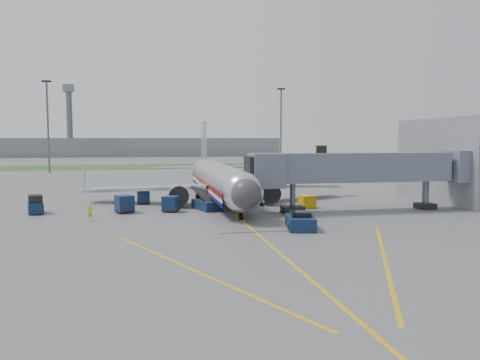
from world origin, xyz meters
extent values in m
plane|color=#565659|center=(0.00, 0.00, 0.00)|extent=(400.00, 400.00, 0.00)
cube|color=#2D4C1E|center=(0.00, 90.00, 0.01)|extent=(300.00, 25.00, 0.01)
cube|color=gold|center=(0.00, -2.00, 0.00)|extent=(0.25, 50.00, 0.01)
cube|color=maroon|center=(0.00, -4.00, 0.00)|extent=(6.00, 0.25, 0.01)
cube|color=gold|center=(-6.00, -14.00, 0.00)|extent=(9.52, 20.04, 0.01)
cube|color=gold|center=(6.00, -14.00, 0.00)|extent=(9.52, 20.04, 0.01)
cylinder|color=silver|center=(0.00, 15.00, 2.70)|extent=(3.80, 28.00, 3.80)
sphere|color=silver|center=(0.00, 1.00, 2.70)|extent=(3.80, 3.80, 3.80)
sphere|color=#38383D|center=(0.00, -0.30, 2.70)|extent=(2.74, 2.74, 2.74)
cube|color=black|center=(0.00, 0.60, 3.25)|extent=(2.20, 1.20, 0.55)
cone|color=silver|center=(0.00, 31.50, 2.70)|extent=(3.80, 5.00, 3.80)
cube|color=#B7BAC1|center=(0.00, 31.00, 6.70)|extent=(0.35, 4.20, 7.00)
cube|color=#B7BAC1|center=(-8.50, 15.00, 1.80)|extent=(15.10, 8.59, 1.13)
cube|color=#B7BAC1|center=(8.50, 15.00, 1.80)|extent=(15.10, 8.59, 1.13)
cylinder|color=silver|center=(-5.20, 12.00, 1.35)|extent=(2.10, 3.60, 2.10)
cylinder|color=silver|center=(5.20, 12.00, 1.35)|extent=(2.10, 3.60, 2.10)
cube|color=maroon|center=(1.92, 15.00, 2.35)|extent=(0.05, 28.00, 0.45)
cube|color=#0E0F62|center=(1.92, 15.00, 1.45)|extent=(0.05, 28.00, 0.35)
cylinder|color=black|center=(0.00, 2.00, 0.30)|extent=(0.28, 0.70, 0.70)
cylinder|color=black|center=(-2.60, 15.50, 0.45)|extent=(0.50, 1.00, 1.00)
cylinder|color=black|center=(2.60, 15.50, 0.45)|extent=(0.50, 1.00, 1.00)
cube|color=slate|center=(13.00, 5.00, 4.60)|extent=(20.00, 3.00, 3.00)
cube|color=slate|center=(3.20, 5.00, 4.40)|extent=(3.20, 3.60, 3.40)
cube|color=black|center=(2.00, 5.00, 4.40)|extent=(1.60, 3.00, 2.80)
cube|color=gold|center=(9.00, 5.00, 6.40)|extent=(1.20, 0.15, 1.00)
cylinder|color=#595B60|center=(6.00, 5.00, 1.55)|extent=(0.56, 0.56, 3.10)
cube|color=black|center=(6.00, 5.00, 0.35)|extent=(2.20, 1.60, 0.70)
cylinder|color=#595B60|center=(21.00, 5.00, 1.55)|extent=(0.70, 0.70, 3.10)
cube|color=black|center=(21.00, 5.00, 0.30)|extent=(1.80, 1.80, 0.60)
cube|color=slate|center=(25.00, 5.00, 4.60)|extent=(3.00, 4.00, 3.40)
cube|color=slate|center=(30.00, 10.00, 5.00)|extent=(10.00, 16.00, 10.00)
cylinder|color=#595B60|center=(-30.00, 70.00, 10.00)|extent=(0.44, 0.44, 20.00)
cube|color=black|center=(-30.00, 70.00, 20.20)|extent=(2.00, 0.40, 0.40)
cylinder|color=#595B60|center=(25.00, 75.00, 10.00)|extent=(0.44, 0.44, 20.00)
cube|color=black|center=(25.00, 75.00, 20.20)|extent=(2.00, 0.40, 0.40)
cube|color=slate|center=(-10.00, 170.00, 4.00)|extent=(120.00, 14.00, 8.00)
cylinder|color=#595B60|center=(-40.00, 165.00, 14.00)|extent=(2.40, 2.40, 28.00)
cube|color=slate|center=(-40.00, 165.00, 28.50)|extent=(4.00, 4.00, 3.00)
cube|color=#0D203C|center=(4.00, -3.50, 0.54)|extent=(2.81, 3.90, 1.09)
cube|color=black|center=(4.00, -3.50, 1.24)|extent=(1.85, 1.85, 0.49)
cylinder|color=black|center=(2.88, -4.59, 0.40)|extent=(0.36, 0.82, 0.79)
cylinder|color=black|center=(4.63, -4.93, 0.40)|extent=(0.36, 0.82, 0.79)
cylinder|color=black|center=(3.37, -2.07, 0.40)|extent=(0.36, 0.82, 0.79)
cylinder|color=black|center=(5.12, -2.41, 0.40)|extent=(0.36, 0.82, 0.79)
cube|color=#0D203C|center=(-19.69, 9.68, 0.59)|extent=(2.06, 2.98, 1.08)
cube|color=black|center=(-19.69, 9.68, 1.51)|extent=(1.70, 2.01, 0.76)
cylinder|color=black|center=(-19.96, 8.60, 0.27)|extent=(0.37, 0.58, 0.54)
cylinder|color=black|center=(-18.92, 8.88, 0.27)|extent=(0.37, 0.58, 0.54)
cylinder|color=black|center=(-20.47, 10.48, 0.27)|extent=(0.37, 0.58, 0.54)
cylinder|color=black|center=(-19.43, 10.76, 0.27)|extent=(0.37, 0.58, 0.54)
cube|color=#0D203C|center=(-10.87, 8.40, 0.98)|extent=(2.10, 2.10, 1.60)
cube|color=black|center=(-10.87, 8.40, 0.19)|extent=(2.17, 2.17, 0.12)
cylinder|color=black|center=(-11.19, 7.59, 0.14)|extent=(0.32, 0.36, 0.29)
cylinder|color=black|center=(-10.05, 8.08, 0.14)|extent=(0.32, 0.36, 0.29)
cylinder|color=black|center=(-11.68, 8.73, 0.14)|extent=(0.32, 0.36, 0.29)
cylinder|color=black|center=(-10.54, 9.22, 0.14)|extent=(0.32, 0.36, 0.29)
cube|color=#0D203C|center=(-9.02, 14.76, 0.82)|extent=(1.48, 1.48, 1.33)
cube|color=black|center=(-9.02, 14.76, 0.15)|extent=(1.52, 1.52, 0.10)
cylinder|color=black|center=(-9.48, 14.19, 0.12)|extent=(0.22, 0.26, 0.24)
cylinder|color=black|center=(-8.45, 14.31, 0.12)|extent=(0.22, 0.26, 0.24)
cylinder|color=black|center=(-9.60, 15.21, 0.12)|extent=(0.22, 0.26, 0.24)
cylinder|color=black|center=(-8.57, 15.33, 0.12)|extent=(0.22, 0.26, 0.24)
cube|color=#0D203C|center=(-6.21, 8.08, 0.90)|extent=(1.93, 1.93, 1.47)
cube|color=black|center=(-6.21, 8.08, 0.17)|extent=(1.99, 1.99, 0.11)
cylinder|color=black|center=(-6.95, 7.78, 0.13)|extent=(0.30, 0.33, 0.27)
cylinder|color=black|center=(-5.91, 7.33, 0.13)|extent=(0.30, 0.33, 0.27)
cylinder|color=black|center=(-6.50, 8.82, 0.13)|extent=(0.30, 0.33, 0.27)
cylinder|color=black|center=(-5.46, 8.37, 0.13)|extent=(0.30, 0.33, 0.27)
cube|color=#0D203C|center=(-2.50, 8.85, 0.50)|extent=(2.68, 4.25, 0.99)
cube|color=black|center=(-2.67, 9.37, 1.54)|extent=(2.30, 4.54, 1.56)
cylinder|color=black|center=(-2.59, 7.31, 0.31)|extent=(0.42, 0.66, 0.62)
cylinder|color=black|center=(-1.54, 7.65, 0.31)|extent=(0.42, 0.66, 0.62)
cylinder|color=black|center=(-3.46, 10.04, 0.31)|extent=(0.42, 0.66, 0.62)
cylinder|color=black|center=(-2.41, 10.38, 0.31)|extent=(0.42, 0.66, 0.62)
cube|color=gold|center=(8.61, 8.00, 0.68)|extent=(1.93, 1.54, 1.35)
cylinder|color=black|center=(8.07, 7.85, 0.17)|extent=(0.31, 0.39, 0.34)
cylinder|color=black|center=(9.16, 8.15, 0.17)|extent=(0.31, 0.39, 0.34)
imported|color=#CAE41A|center=(-13.80, 4.35, 0.78)|extent=(0.68, 0.62, 1.55)
camera|label=1|loc=(-8.47, -40.38, 7.51)|focal=35.00mm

